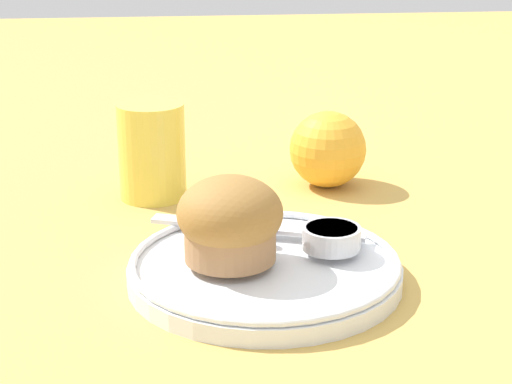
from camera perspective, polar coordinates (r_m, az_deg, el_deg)
name	(u,v)px	position (r m, az deg, el deg)	size (l,w,h in m)	color
ground_plane	(265,281)	(0.67, 0.58, -5.93)	(3.00, 3.00, 0.00)	tan
plate	(259,267)	(0.67, 0.20, -5.03)	(0.21, 0.21, 0.02)	white
muffin	(230,219)	(0.65, -1.77, -1.81)	(0.08, 0.08, 0.07)	#9E7047
cream_ramekin	(331,236)	(0.67, 5.06, -2.97)	(0.05, 0.05, 0.02)	silver
berry_pair	(254,231)	(0.69, -0.13, -2.63)	(0.03, 0.01, 0.01)	#4C194C
butter_knife	(255,228)	(0.71, -0.10, -2.39)	(0.18, 0.08, 0.00)	silver
orange_fruit	(328,149)	(0.87, 4.81, 2.86)	(0.08, 0.08, 0.08)	#F4A82D
juice_glass	(152,151)	(0.84, -6.96, 2.73)	(0.07, 0.07, 0.09)	#EAD14C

